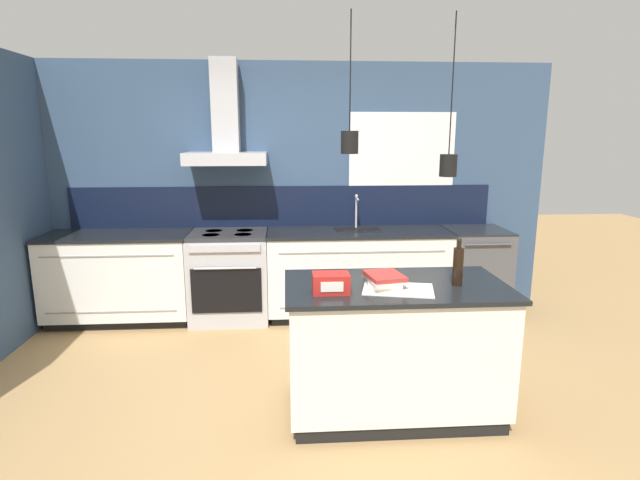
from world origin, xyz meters
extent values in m
plane|color=tan|center=(0.00, 0.00, 0.00)|extent=(16.00, 16.00, 0.00)
cube|color=#354C6B|center=(0.00, 2.03, 1.30)|extent=(5.60, 0.06, 2.60)
cube|color=black|center=(0.00, 1.99, 1.12)|extent=(4.42, 0.02, 0.43)
cube|color=white|center=(1.25, 1.99, 1.62)|extent=(1.12, 0.01, 0.96)
cube|color=black|center=(1.25, 1.99, 1.62)|extent=(1.04, 0.01, 0.88)
cube|color=#B5B5BA|center=(-0.56, 1.77, 1.64)|extent=(0.80, 0.46, 0.12)
cube|color=#B5B5BA|center=(-0.56, 1.86, 2.15)|extent=(0.26, 0.20, 0.90)
cylinder|color=black|center=(0.42, -0.14, 2.25)|extent=(0.01, 0.01, 0.70)
cylinder|color=black|center=(0.42, -0.14, 1.83)|extent=(0.11, 0.11, 0.14)
sphere|color=#F9D18C|center=(0.42, -0.14, 1.83)|extent=(0.06, 0.06, 0.06)
cylinder|color=black|center=(1.05, -0.14, 2.18)|extent=(0.01, 0.01, 0.85)
cylinder|color=black|center=(1.05, -0.14, 1.68)|extent=(0.11, 0.11, 0.14)
sphere|color=#F9D18C|center=(1.05, -0.14, 1.68)|extent=(0.06, 0.06, 0.06)
cube|color=black|center=(-1.66, 1.72, 0.04)|extent=(1.36, 0.56, 0.09)
cube|color=white|center=(-1.66, 1.69, 0.48)|extent=(1.40, 0.62, 0.79)
cube|color=gray|center=(-1.66, 1.38, 0.76)|extent=(1.23, 0.01, 0.01)
cube|color=gray|center=(-1.66, 1.38, 0.21)|extent=(1.23, 0.01, 0.01)
cube|color=black|center=(-1.66, 1.69, 0.90)|extent=(1.42, 0.64, 0.03)
cube|color=black|center=(0.75, 1.72, 0.04)|extent=(1.79, 0.56, 0.09)
cube|color=white|center=(0.75, 1.69, 0.48)|extent=(1.84, 0.62, 0.79)
cube|color=gray|center=(0.75, 1.38, 0.76)|extent=(1.62, 0.01, 0.01)
cube|color=gray|center=(0.75, 1.38, 0.21)|extent=(1.62, 0.01, 0.01)
cube|color=black|center=(0.75, 1.69, 0.90)|extent=(1.87, 0.64, 0.03)
cube|color=#262628|center=(0.75, 1.74, 0.91)|extent=(0.48, 0.34, 0.01)
cylinder|color=#B5B5BA|center=(0.75, 1.87, 1.08)|extent=(0.02, 0.02, 0.33)
sphere|color=#B5B5BA|center=(0.75, 1.87, 1.24)|extent=(0.03, 0.03, 0.03)
cylinder|color=#B5B5BA|center=(0.75, 1.81, 1.22)|extent=(0.02, 0.12, 0.02)
cube|color=#B5B5BA|center=(-0.56, 1.69, 0.43)|extent=(0.78, 0.62, 0.87)
cube|color=black|center=(-0.56, 1.37, 0.40)|extent=(0.67, 0.02, 0.44)
cylinder|color=#B5B5BA|center=(-0.56, 1.35, 0.63)|extent=(0.59, 0.02, 0.02)
cube|color=#B5B5BA|center=(-0.56, 1.37, 0.82)|extent=(0.67, 0.02, 0.07)
cube|color=#2D2D30|center=(-0.56, 1.69, 0.89)|extent=(0.78, 0.60, 0.04)
cylinder|color=black|center=(-0.72, 1.80, 0.91)|extent=(0.17, 0.17, 0.00)
cylinder|color=black|center=(-0.41, 1.80, 0.91)|extent=(0.17, 0.17, 0.00)
cylinder|color=black|center=(-0.72, 1.58, 0.91)|extent=(0.17, 0.17, 0.00)
cylinder|color=black|center=(-0.41, 1.58, 0.91)|extent=(0.17, 0.17, 0.00)
cube|color=#4C4C51|center=(1.99, 1.69, 0.45)|extent=(0.62, 0.62, 0.89)
cube|color=black|center=(1.99, 1.69, 0.90)|extent=(0.62, 0.62, 0.02)
cylinder|color=#4C4C51|center=(1.99, 1.36, 0.82)|extent=(0.46, 0.02, 0.02)
cube|color=black|center=(0.74, -0.15, 0.04)|extent=(1.36, 0.72, 0.09)
cube|color=white|center=(0.74, -0.15, 0.48)|extent=(1.41, 0.75, 0.79)
cube|color=black|center=(0.74, -0.15, 0.90)|extent=(1.46, 0.80, 0.03)
cylinder|color=black|center=(1.13, -0.20, 1.03)|extent=(0.07, 0.07, 0.25)
cylinder|color=black|center=(1.13, -0.20, 1.19)|extent=(0.03, 0.03, 0.06)
cylinder|color=#262628|center=(1.13, -0.20, 1.22)|extent=(0.03, 0.03, 0.01)
cube|color=beige|center=(0.65, -0.18, 0.93)|extent=(0.25, 0.36, 0.03)
cube|color=silver|center=(0.63, -0.20, 0.96)|extent=(0.21, 0.33, 0.03)
cube|color=#B2332D|center=(0.65, -0.21, 0.99)|extent=(0.26, 0.30, 0.03)
cube|color=red|center=(0.29, -0.30, 0.97)|extent=(0.23, 0.15, 0.12)
cube|color=white|center=(0.29, -0.38, 0.97)|extent=(0.14, 0.01, 0.06)
cube|color=silver|center=(0.72, -0.27, 0.91)|extent=(0.50, 0.39, 0.01)
camera|label=1|loc=(0.02, -3.27, 1.88)|focal=28.00mm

